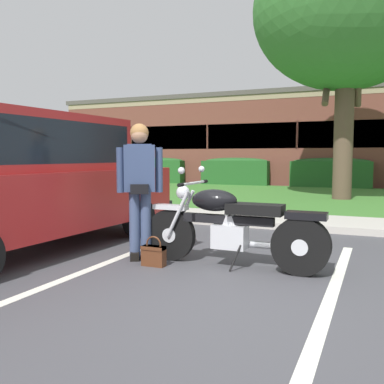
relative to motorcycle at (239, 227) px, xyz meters
The scene contains 15 objects.
ground_plane 0.94m from the motorcycle, 84.68° to the right, with size 140.00×140.00×0.00m, color #424247.
curb_strip 2.77m from the motorcycle, 88.43° to the left, with size 60.00×0.20×0.12m, color #B7B2A8.
concrete_walk 3.61m from the motorcycle, 88.80° to the left, with size 60.00×1.50×0.08m, color #B7B2A8.
grass_lawn 8.59m from the motorcycle, 89.50° to the left, with size 60.00×8.49×0.06m, color #3D752D.
stall_stripe_0 1.73m from the motorcycle, 158.71° to the right, with size 0.12×4.40×0.01m, color silver.
stall_stripe_1 1.32m from the motorcycle, 29.28° to the right, with size 0.12×4.40×0.01m, color silver.
motorcycle is the anchor object (origin of this frame).
rider_person 1.36m from the motorcycle, behind, with size 0.52×0.40×1.70m.
handbag 1.06m from the motorcycle, 161.16° to the right, with size 0.28×0.13×0.36m.
parked_suv_adjacent 3.05m from the motorcycle, behind, with size 2.27×4.96×1.86m.
shade_tree 9.52m from the motorcycle, 84.75° to the left, with size 5.28×5.28×7.67m.
hedge_left 15.22m from the motorcycle, 121.35° to the left, with size 2.96×0.90×1.24m.
hedge_center_left 13.58m from the motorcycle, 106.77° to the left, with size 2.98×0.90×1.24m.
hedge_center_right 13.00m from the motorcycle, 89.63° to the left, with size 3.15×0.90×1.24m.
brick_building 18.81m from the motorcycle, 93.98° to the left, with size 23.83×11.34×4.17m.
Camera 1 is at (1.24, -3.76, 1.30)m, focal length 38.46 mm.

